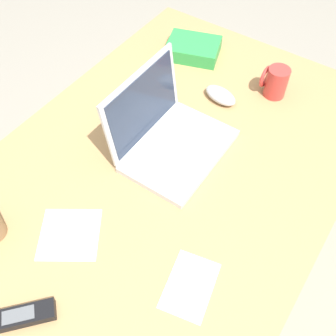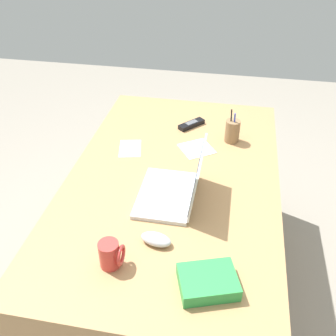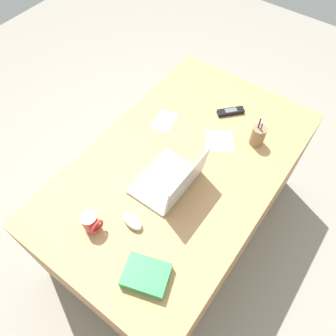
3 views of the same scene
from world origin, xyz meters
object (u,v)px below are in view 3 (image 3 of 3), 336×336
Objects in this scene: pen_holder at (258,136)px; coffee_mug_white at (91,223)px; computer_mouse at (132,221)px; laptop at (172,181)px; snack_bag at (146,275)px; cordless_phone at (231,112)px.

coffee_mug_white is at bearing -22.36° from pen_holder.
computer_mouse is 1.13× the size of coffee_mug_white.
coffee_mug_white is at bearing -21.87° from laptop.
pen_holder is at bearing 178.16° from snack_bag.
cordless_phone is 0.78× the size of snack_bag.
laptop is 3.18× the size of coffee_mug_white.
pen_holder is 0.95× the size of snack_bag.
cordless_phone is 0.25m from pen_holder.
coffee_mug_white is at bearing -8.15° from cordless_phone.
coffee_mug_white reaches higher than snack_bag.
laptop is 2.81× the size of computer_mouse.
coffee_mug_white is 1.00m from cordless_phone.
coffee_mug_white is 0.71× the size of cordless_phone.
laptop is at bearing -174.54° from computer_mouse.
computer_mouse is at bearing -5.83° from laptop.
computer_mouse is at bearing -17.13° from pen_holder.
coffee_mug_white reaches higher than computer_mouse.
computer_mouse is 0.86m from cordless_phone.
cordless_phone is at bearing 171.85° from coffee_mug_white.
pen_holder is (0.11, 0.22, 0.05)m from cordless_phone.
coffee_mug_white is 0.58× the size of pen_holder.
laptop is 0.46m from snack_bag.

